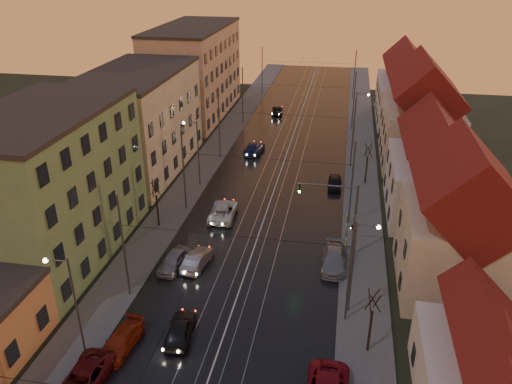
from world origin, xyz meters
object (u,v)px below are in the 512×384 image
Objects in this scene: street_lamp_0 at (71,299)px; driving_car_4 at (277,110)px; driving_car_3 at (254,148)px; parked_left_3 at (174,261)px; traffic_light_mast at (344,211)px; parked_right_2 at (335,183)px; parked_left_2 at (121,341)px; driving_car_0 at (180,329)px; street_lamp_1 at (357,259)px; street_lamp_3 at (357,115)px; parked_right_1 at (334,259)px; street_lamp_2 at (195,147)px; driving_car_2 at (223,211)px; parked_left_1 at (83,380)px; driving_car_1 at (197,259)px.

street_lamp_0 is 1.83× the size of driving_car_4.
driving_car_3 is 1.22× the size of parked_left_3.
traffic_light_mast is 1.86× the size of parked_right_2.
parked_left_2 is 10.12m from parked_left_3.
street_lamp_1 is at bearing -163.69° from driving_car_0.
parked_right_1 is at bearing -93.16° from street_lamp_3.
street_lamp_2 is 1.83× the size of driving_car_4.
parked_right_1 is at bearing -105.34° from traffic_light_mast.
parked_left_2 is 1.15× the size of parked_right_2.
street_lamp_2 is 9.43m from driving_car_2.
driving_car_4 is at bearing 92.71° from parked_left_2.
parked_left_2 is 0.88× the size of parked_right_1.
driving_car_4 is (0.38, 37.02, -0.01)m from driving_car_2.
street_lamp_0 is 21.98m from driving_car_2.
street_lamp_3 is 1.56× the size of parked_left_1.
driving_car_2 is 18.62m from driving_car_3.
parked_right_1 is at bearing 47.64° from parked_left_2.
traffic_light_mast reaches higher than driving_car_3.
street_lamp_0 is at bearing -156.28° from street_lamp_1.
driving_car_4 reaches higher than parked_right_1.
parked_left_3 is at bearing 89.96° from driving_car_3.
street_lamp_1 is (18.21, 8.00, 0.00)m from street_lamp_0.
parked_left_1 is at bearing -109.69° from street_lamp_3.
parked_right_2 is at bearing 8.21° from street_lamp_2.
street_lamp_2 is 1.11× the size of traffic_light_mast.
driving_car_3 reaches higher than parked_left_1.
street_lamp_1 is at bearing -85.91° from parked_right_2.
parked_right_1 is at bearing 49.62° from parked_left_1.
street_lamp_1 is at bearing 98.31° from driving_car_4.
driving_car_4 is at bearing 80.16° from street_lamp_2.
traffic_light_mast is 13.58m from driving_car_1.
parked_right_1 is (11.72, -7.03, -0.02)m from driving_car_2.
street_lamp_0 and street_lamp_2 have the same top height.
parked_left_2 is (-2.26, -38.43, -0.10)m from driving_car_3.
parked_right_2 is at bearing -114.40° from driving_car_1.
driving_car_0 is 0.99× the size of driving_car_1.
parked_left_3 reaches higher than driving_car_1.
street_lamp_2 reaches higher than parked_right_1.
parked_left_2 is at bearing -137.74° from parked_right_1.
driving_car_4 is (0.46, 46.18, 0.03)m from driving_car_1.
street_lamp_0 is 1.55× the size of driving_car_3.
street_lamp_1 is 1.55× the size of driving_car_3.
driving_car_3 is at bearing -92.40° from driving_car_2.
street_lamp_1 reaches higher than parked_left_1.
driving_car_4 is 0.98× the size of parked_left_2.
parked_left_3 is at bearing -115.31° from street_lamp_3.
street_lamp_2 reaches higher than traffic_light_mast.
street_lamp_2 is 17.40m from parked_left_3.
street_lamp_0 is at bearing 122.80° from parked_left_1.
traffic_light_mast is at bearing 99.54° from driving_car_4.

